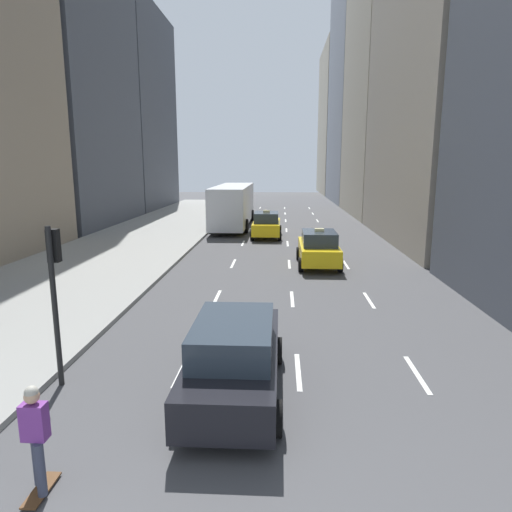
{
  "coord_description": "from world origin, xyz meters",
  "views": [
    {
      "loc": [
        2.14,
        -2.19,
        4.87
      ],
      "look_at": [
        1.27,
        13.83,
        1.64
      ],
      "focal_mm": 32.0,
      "sensor_mm": 36.0,
      "label": 1
    }
  ],
  "objects_px": {
    "taxi_lead": "(267,225)",
    "city_bus": "(233,204)",
    "taxi_second": "(318,248)",
    "skateboarder": "(36,435)",
    "sedan_black_near": "(235,356)",
    "traffic_light_pole": "(55,280)"
  },
  "relations": [
    {
      "from": "taxi_lead",
      "to": "traffic_light_pole",
      "type": "distance_m",
      "value": 21.7
    },
    {
      "from": "taxi_second",
      "to": "skateboarder",
      "type": "bearing_deg",
      "value": -108.67
    },
    {
      "from": "skateboarder",
      "to": "taxi_second",
      "type": "bearing_deg",
      "value": 71.33
    },
    {
      "from": "taxi_lead",
      "to": "taxi_second",
      "type": "relative_size",
      "value": 1.0
    },
    {
      "from": "city_bus",
      "to": "taxi_second",
      "type": "bearing_deg",
      "value": -68.2
    },
    {
      "from": "taxi_lead",
      "to": "city_bus",
      "type": "relative_size",
      "value": 0.38
    },
    {
      "from": "traffic_light_pole",
      "to": "taxi_second",
      "type": "bearing_deg",
      "value": 61.76
    },
    {
      "from": "taxi_second",
      "to": "sedan_black_near",
      "type": "xyz_separation_m",
      "value": [
        -2.8,
        -12.88,
        0.01
      ]
    },
    {
      "from": "traffic_light_pole",
      "to": "taxi_lead",
      "type": "bearing_deg",
      "value": 79.49
    },
    {
      "from": "sedan_black_near",
      "to": "traffic_light_pole",
      "type": "relative_size",
      "value": 1.38
    },
    {
      "from": "sedan_black_near",
      "to": "traffic_light_pole",
      "type": "bearing_deg",
      "value": 175.45
    },
    {
      "from": "sedan_black_near",
      "to": "traffic_light_pole",
      "type": "xyz_separation_m",
      "value": [
        -3.95,
        0.31,
        1.52
      ]
    },
    {
      "from": "taxi_second",
      "to": "traffic_light_pole",
      "type": "height_order",
      "value": "traffic_light_pole"
    },
    {
      "from": "taxi_second",
      "to": "skateboarder",
      "type": "height_order",
      "value": "taxi_second"
    },
    {
      "from": "city_bus",
      "to": "skateboarder",
      "type": "xyz_separation_m",
      "value": [
        0.19,
        -30.08,
        -0.82
      ]
    },
    {
      "from": "skateboarder",
      "to": "traffic_light_pole",
      "type": "distance_m",
      "value": 4.0
    },
    {
      "from": "taxi_lead",
      "to": "city_bus",
      "type": "distance_m",
      "value": 6.08
    },
    {
      "from": "skateboarder",
      "to": "traffic_light_pole",
      "type": "bearing_deg",
      "value": 110.87
    },
    {
      "from": "taxi_lead",
      "to": "taxi_second",
      "type": "height_order",
      "value": "same"
    },
    {
      "from": "taxi_lead",
      "to": "taxi_second",
      "type": "bearing_deg",
      "value": -72.2
    },
    {
      "from": "traffic_light_pole",
      "to": "city_bus",
      "type": "bearing_deg",
      "value": 87.55
    },
    {
      "from": "sedan_black_near",
      "to": "city_bus",
      "type": "distance_m",
      "value": 27.07
    }
  ]
}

